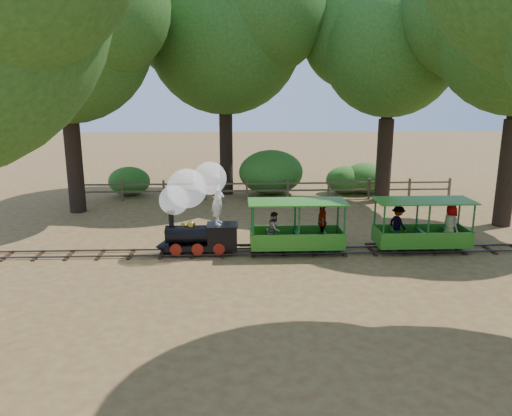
{
  "coord_description": "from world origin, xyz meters",
  "views": [
    {
      "loc": [
        -1.56,
        -15.68,
        5.4
      ],
      "look_at": [
        -0.87,
        0.5,
        1.42
      ],
      "focal_mm": 35.0,
      "sensor_mm": 36.0,
      "label": 1
    }
  ],
  "objects_px": {
    "locomotive": "(194,202)",
    "carriage_front": "(299,231)",
    "carriage_rear": "(422,229)",
    "fence": "(267,188)"
  },
  "relations": [
    {
      "from": "carriage_front",
      "to": "carriage_rear",
      "type": "distance_m",
      "value": 4.1
    },
    {
      "from": "locomotive",
      "to": "carriage_front",
      "type": "xyz_separation_m",
      "value": [
        3.4,
        -0.06,
        -0.98
      ]
    },
    {
      "from": "locomotive",
      "to": "fence",
      "type": "bearing_deg",
      "value": 70.0
    },
    {
      "from": "locomotive",
      "to": "carriage_rear",
      "type": "relative_size",
      "value": 0.97
    },
    {
      "from": "carriage_front",
      "to": "locomotive",
      "type": "bearing_deg",
      "value": 178.9
    },
    {
      "from": "carriage_front",
      "to": "carriage_rear",
      "type": "height_order",
      "value": "same"
    },
    {
      "from": "carriage_front",
      "to": "fence",
      "type": "distance_m",
      "value": 8.01
    },
    {
      "from": "locomotive",
      "to": "carriage_front",
      "type": "bearing_deg",
      "value": -1.1
    },
    {
      "from": "fence",
      "to": "carriage_front",
      "type": "bearing_deg",
      "value": -86.33
    },
    {
      "from": "carriage_rear",
      "to": "fence",
      "type": "bearing_deg",
      "value": 119.9
    }
  ]
}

